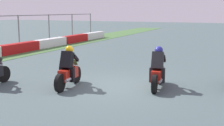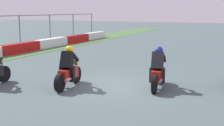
# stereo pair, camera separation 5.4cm
# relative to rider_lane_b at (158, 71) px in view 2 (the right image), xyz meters

# --- Properties ---
(ground_plane) EXTENTS (120.00, 120.00, 0.00)m
(ground_plane) POSITION_rel_rider_lane_b_xyz_m (-0.34, 1.50, -0.62)
(ground_plane) COLOR #435456
(rider_lane_b) EXTENTS (2.04, 0.59, 1.51)m
(rider_lane_b) POSITION_rel_rider_lane_b_xyz_m (0.00, 0.00, 0.00)
(rider_lane_b) COLOR black
(rider_lane_b) RESTS_ON ground_plane
(rider_lane_c) EXTENTS (2.04, 0.59, 1.51)m
(rider_lane_c) POSITION_rel_rider_lane_b_xyz_m (-1.20, 2.99, 0.00)
(rider_lane_c) COLOR black
(rider_lane_c) RESTS_ON ground_plane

